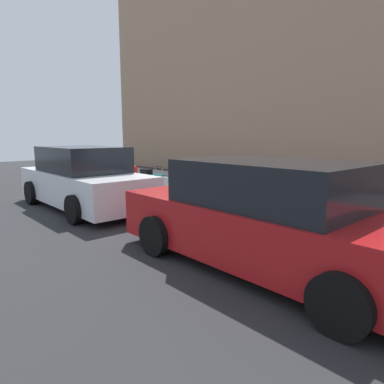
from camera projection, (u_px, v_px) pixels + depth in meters
name	position (u px, v px, depth m)	size (l,w,h in m)	color
ground_plane	(157.00, 203.00, 9.48)	(40.00, 40.00, 0.00)	#28282B
sidewalk_curb	(216.00, 191.00, 11.18)	(18.00, 5.00, 0.14)	gray
building_facade_sidewalk_side	(307.00, 48.00, 14.06)	(24.00, 3.00, 11.01)	#9E7A60
suitcase_maroon_0	(304.00, 205.00, 6.96)	(0.36, 0.26, 0.94)	maroon
suitcase_olive_1	(283.00, 204.00, 7.36)	(0.45, 0.25, 0.83)	#59601E
suitcase_silver_2	(264.00, 198.00, 7.74)	(0.40, 0.28, 0.94)	#9EA0A8
suitcase_teal_3	(246.00, 193.00, 8.07)	(0.41, 0.21, 0.81)	#0F606B
suitcase_black_4	(231.00, 191.00, 8.50)	(0.46, 0.23, 0.99)	black
suitcase_red_5	(215.00, 188.00, 8.84)	(0.36, 0.21, 1.08)	red
suitcase_navy_6	(202.00, 190.00, 9.19)	(0.39, 0.23, 0.63)	navy
suitcase_maroon_7	(188.00, 187.00, 9.47)	(0.39, 0.20, 0.70)	maroon
suitcase_olive_8	(177.00, 187.00, 9.84)	(0.38, 0.25, 0.87)	#59601E
suitcase_silver_9	(166.00, 186.00, 10.19)	(0.41, 0.23, 0.56)	#9EA0A8
suitcase_teal_10	(159.00, 183.00, 10.65)	(0.45, 0.26, 0.80)	#0F606B
suitcase_black_11	(146.00, 179.00, 10.91)	(0.37, 0.25, 0.74)	black
fire_hydrant	(134.00, 176.00, 11.46)	(0.39, 0.21, 0.76)	red
bollard_post	(121.00, 176.00, 11.79)	(0.14, 0.14, 0.67)	brown
parking_meter	(376.00, 186.00, 6.22)	(0.12, 0.09, 1.27)	slate
parked_car_red_0	(268.00, 218.00, 4.77)	(4.84, 2.13, 1.54)	#AD1619
parked_car_white_1	(83.00, 180.00, 8.80)	(4.74, 2.08, 1.61)	silver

